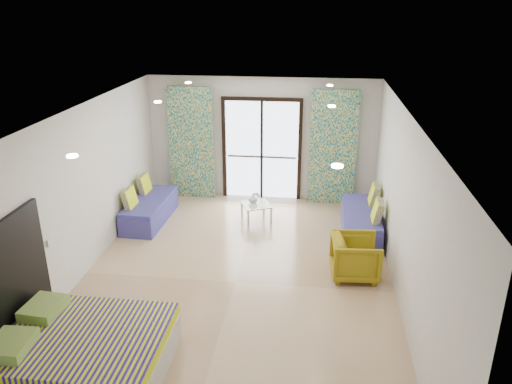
# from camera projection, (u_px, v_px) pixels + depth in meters

# --- Properties ---
(floor) EXTENTS (5.00, 7.50, 0.01)m
(floor) POSITION_uv_depth(u_px,v_px,m) (235.00, 282.00, 7.98)
(floor) COLOR #A08160
(floor) RESTS_ON ground
(ceiling) EXTENTS (5.00, 7.50, 0.01)m
(ceiling) POSITION_uv_depth(u_px,v_px,m) (233.00, 116.00, 7.00)
(ceiling) COLOR silver
(ceiling) RESTS_ON ground
(wall_back) EXTENTS (5.00, 0.01, 2.70)m
(wall_back) POSITION_uv_depth(u_px,v_px,m) (262.00, 139.00, 10.96)
(wall_back) COLOR silver
(wall_back) RESTS_ON ground
(wall_front) EXTENTS (5.00, 0.01, 2.70)m
(wall_front) POSITION_uv_depth(u_px,v_px,m) (158.00, 382.00, 4.02)
(wall_front) COLOR silver
(wall_front) RESTS_ON ground
(wall_left) EXTENTS (0.01, 7.50, 2.70)m
(wall_left) POSITION_uv_depth(u_px,v_px,m) (76.00, 197.00, 7.77)
(wall_left) COLOR silver
(wall_left) RESTS_ON ground
(wall_right) EXTENTS (0.01, 7.50, 2.70)m
(wall_right) POSITION_uv_depth(u_px,v_px,m) (405.00, 213.00, 7.20)
(wall_right) COLOR silver
(wall_right) RESTS_ON ground
(balcony_door) EXTENTS (1.76, 0.08, 2.28)m
(balcony_door) POSITION_uv_depth(u_px,v_px,m) (262.00, 144.00, 10.96)
(balcony_door) COLOR black
(balcony_door) RESTS_ON floor
(balcony_rail) EXTENTS (1.52, 0.03, 0.04)m
(balcony_rail) POSITION_uv_depth(u_px,v_px,m) (262.00, 157.00, 11.08)
(balcony_rail) COLOR #595451
(balcony_rail) RESTS_ON balcony_door
(curtain_left) EXTENTS (1.00, 0.10, 2.50)m
(curtain_left) POSITION_uv_depth(u_px,v_px,m) (191.00, 143.00, 11.00)
(curtain_left) COLOR white
(curtain_left) RESTS_ON floor
(curtain_right) EXTENTS (1.00, 0.10, 2.50)m
(curtain_right) POSITION_uv_depth(u_px,v_px,m) (333.00, 148.00, 10.65)
(curtain_right) COLOR white
(curtain_right) RESTS_ON floor
(downlight_a) EXTENTS (0.12, 0.12, 0.02)m
(downlight_a) POSITION_uv_depth(u_px,v_px,m) (72.00, 156.00, 5.32)
(downlight_a) COLOR #FFE0B2
(downlight_a) RESTS_ON ceiling
(downlight_b) EXTENTS (0.12, 0.12, 0.02)m
(downlight_b) POSITION_uv_depth(u_px,v_px,m) (337.00, 166.00, 5.00)
(downlight_b) COLOR #FFE0B2
(downlight_b) RESTS_ON ceiling
(downlight_c) EXTENTS (0.12, 0.12, 0.02)m
(downlight_c) POSITION_uv_depth(u_px,v_px,m) (158.00, 102.00, 8.09)
(downlight_c) COLOR #FFE0B2
(downlight_c) RESTS_ON ceiling
(downlight_d) EXTENTS (0.12, 0.12, 0.02)m
(downlight_d) POSITION_uv_depth(u_px,v_px,m) (332.00, 106.00, 7.77)
(downlight_d) COLOR #FFE0B2
(downlight_d) RESTS_ON ceiling
(downlight_e) EXTENTS (0.12, 0.12, 0.02)m
(downlight_e) POSITION_uv_depth(u_px,v_px,m) (188.00, 83.00, 9.94)
(downlight_e) COLOR #FFE0B2
(downlight_e) RESTS_ON ceiling
(downlight_f) EXTENTS (0.12, 0.12, 0.02)m
(downlight_f) POSITION_uv_depth(u_px,v_px,m) (330.00, 85.00, 9.62)
(downlight_f) COLOR #FFE0B2
(downlight_f) RESTS_ON ceiling
(switch_plate) EXTENTS (0.02, 0.10, 0.10)m
(switch_plate) POSITION_uv_depth(u_px,v_px,m) (49.00, 242.00, 6.98)
(switch_plate) COLOR silver
(switch_plate) RESTS_ON wall_left
(bed) EXTENTS (1.91, 1.56, 0.66)m
(bed) POSITION_uv_depth(u_px,v_px,m) (84.00, 352.00, 5.99)
(bed) COLOR silver
(bed) RESTS_ON floor
(daybed_left) EXTENTS (0.71, 1.72, 0.84)m
(daybed_left) POSITION_uv_depth(u_px,v_px,m) (149.00, 209.00, 10.09)
(daybed_left) COLOR #3C3A8C
(daybed_left) RESTS_ON floor
(daybed_right) EXTENTS (0.72, 1.78, 0.87)m
(daybed_right) POSITION_uv_depth(u_px,v_px,m) (362.00, 221.00, 9.51)
(daybed_right) COLOR #3C3A8C
(daybed_right) RESTS_ON floor
(coffee_table) EXTENTS (0.72, 0.72, 0.63)m
(coffee_table) POSITION_uv_depth(u_px,v_px,m) (256.00, 206.00, 10.08)
(coffee_table) COLOR silver
(coffee_table) RESTS_ON floor
(vase) EXTENTS (0.22, 0.23, 0.18)m
(vase) POSITION_uv_depth(u_px,v_px,m) (253.00, 198.00, 10.10)
(vase) COLOR white
(vase) RESTS_ON coffee_table
(armchair) EXTENTS (0.74, 0.79, 0.76)m
(armchair) POSITION_uv_depth(u_px,v_px,m) (355.00, 255.00, 8.03)
(armchair) COLOR olive
(armchair) RESTS_ON floor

